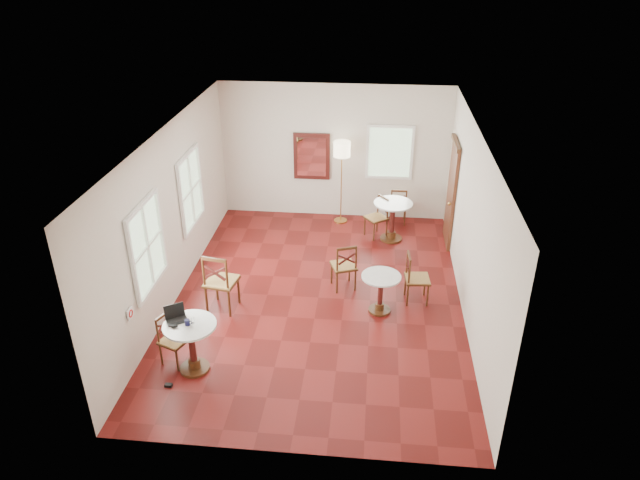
# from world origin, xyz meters

# --- Properties ---
(ground) EXTENTS (7.00, 7.00, 0.00)m
(ground) POSITION_xyz_m (0.00, 0.00, 0.00)
(ground) COLOR #611210
(ground) RESTS_ON ground
(room_shell) EXTENTS (5.02, 7.02, 3.01)m
(room_shell) POSITION_xyz_m (-0.06, 0.27, 1.89)
(room_shell) COLOR beige
(room_shell) RESTS_ON ground
(cafe_table_near) EXTENTS (0.77, 0.77, 0.81)m
(cafe_table_near) POSITION_xyz_m (-1.62, -2.09, 0.50)
(cafe_table_near) COLOR #462611
(cafe_table_near) RESTS_ON ground
(cafe_table_mid) EXTENTS (0.66, 0.66, 0.70)m
(cafe_table_mid) POSITION_xyz_m (1.08, -0.30, 0.43)
(cafe_table_mid) COLOR #462611
(cafe_table_mid) RESTS_ON ground
(cafe_table_back) EXTENTS (0.80, 0.80, 0.85)m
(cafe_table_back) POSITION_xyz_m (1.31, 2.37, 0.53)
(cafe_table_back) COLOR #462611
(cafe_table_back) RESTS_ON ground
(chair_near_a) EXTENTS (0.58, 0.58, 1.10)m
(chair_near_a) POSITION_xyz_m (-1.60, -0.50, 0.55)
(chair_near_a) COLOR #462611
(chair_near_a) RESTS_ON ground
(chair_near_b) EXTENTS (0.49, 0.49, 0.81)m
(chair_near_b) POSITION_xyz_m (-1.96, -1.94, 0.41)
(chair_near_b) COLOR #462611
(chair_near_b) RESTS_ON ground
(chair_mid_a) EXTENTS (0.54, 0.54, 0.91)m
(chair_mid_a) POSITION_xyz_m (0.42, 0.38, 0.45)
(chair_mid_a) COLOR #462611
(chair_mid_a) RESTS_ON ground
(chair_mid_b) EXTENTS (0.45, 0.45, 0.91)m
(chair_mid_b) POSITION_xyz_m (1.69, 0.08, 0.45)
(chair_mid_b) COLOR #462611
(chair_mid_b) RESTS_ON ground
(chair_back_a) EXTENTS (0.40, 0.40, 0.85)m
(chair_back_a) POSITION_xyz_m (1.45, 3.21, 0.42)
(chair_back_a) COLOR #462611
(chair_back_a) RESTS_ON ground
(chair_back_b) EXTENTS (0.57, 0.57, 0.88)m
(chair_back_b) POSITION_xyz_m (0.99, 2.52, 0.44)
(chair_back_b) COLOR #462611
(chair_back_b) RESTS_ON ground
(floor_lamp) EXTENTS (0.36, 0.36, 1.86)m
(floor_lamp) POSITION_xyz_m (0.18, 3.15, 1.57)
(floor_lamp) COLOR #BF8C3F
(floor_lamp) RESTS_ON ground
(laptop) EXTENTS (0.37, 0.36, 0.21)m
(laptop) POSITION_xyz_m (-1.85, -1.98, 0.86)
(laptop) COLOR black
(laptop) RESTS_ON cafe_table_near
(mouse) EXTENTS (0.12, 0.08, 0.04)m
(mouse) POSITION_xyz_m (-1.82, -2.17, 0.83)
(mouse) COLOR black
(mouse) RESTS_ON cafe_table_near
(navy_mug) EXTENTS (0.11, 0.07, 0.09)m
(navy_mug) POSITION_xyz_m (-1.64, -2.10, 0.85)
(navy_mug) COLOR black
(navy_mug) RESTS_ON cafe_table_near
(water_glass) EXTENTS (0.05, 0.05, 0.09)m
(water_glass) POSITION_xyz_m (-1.58, -2.05, 0.85)
(water_glass) COLOR white
(water_glass) RESTS_ON cafe_table_near
(power_adapter) EXTENTS (0.10, 0.06, 0.04)m
(power_adapter) POSITION_xyz_m (-1.89, -2.49, 0.02)
(power_adapter) COLOR black
(power_adapter) RESTS_ON ground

